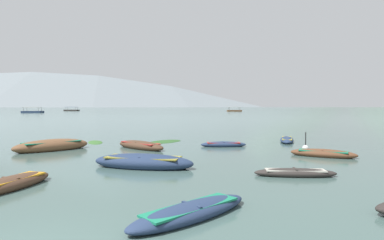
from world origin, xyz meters
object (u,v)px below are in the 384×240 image
object	(u,v)px
rowboat_5	(192,212)
ferry_2	(33,112)
rowboat_0	(295,173)
ferry_0	(72,110)
rowboat_1	(143,162)
mooring_buoy	(306,148)
rowboat_6	(11,184)
ferry_1	(234,111)
rowboat_3	(223,144)
rowboat_7	(140,146)
rowboat_10	(52,146)
rowboat_8	(287,140)
rowboat_4	(323,154)

from	to	relation	value
rowboat_5	ferry_2	world-z (taller)	ferry_2
rowboat_0	ferry_0	size ratio (longest dim) A/B	0.36
rowboat_1	mooring_buoy	distance (m)	10.83
rowboat_5	rowboat_6	world-z (taller)	rowboat_6
rowboat_5	ferry_2	xyz separation A→B (m)	(-63.83, 125.68, 0.31)
ferry_1	rowboat_0	bearing A→B (deg)	-97.85
rowboat_3	rowboat_5	xyz separation A→B (m)	(-2.35, -13.38, 0.00)
mooring_buoy	rowboat_7	bearing A→B (deg)	176.72
rowboat_10	rowboat_1	bearing A→B (deg)	-41.60
rowboat_1	rowboat_8	size ratio (longest dim) A/B	1.21
rowboat_5	ferry_2	distance (m)	140.96
ferry_1	rowboat_5	bearing A→B (deg)	-99.06
rowboat_5	ferry_0	world-z (taller)	ferry_0
rowboat_4	rowboat_8	world-z (taller)	rowboat_4
rowboat_0	rowboat_8	distance (m)	12.21
rowboat_3	rowboat_10	size ratio (longest dim) A/B	0.70
mooring_buoy	rowboat_4	bearing A→B (deg)	-92.56
rowboat_1	rowboat_6	size ratio (longest dim) A/B	1.40
rowboat_5	mooring_buoy	size ratio (longest dim) A/B	2.84
rowboat_6	rowboat_5	bearing A→B (deg)	-25.62
ferry_2	rowboat_1	bearing A→B (deg)	-62.63
rowboat_4	rowboat_5	distance (m)	11.56
rowboat_4	ferry_2	size ratio (longest dim) A/B	0.40
rowboat_0	mooring_buoy	size ratio (longest dim) A/B	2.66
mooring_buoy	rowboat_5	bearing A→B (deg)	-121.41
rowboat_0	rowboat_5	world-z (taller)	rowboat_5
rowboat_5	rowboat_0	bearing A→B (deg)	47.69
rowboat_10	ferry_0	bearing A→B (deg)	109.30
rowboat_0	ferry_1	world-z (taller)	ferry_1
rowboat_3	mooring_buoy	size ratio (longest dim) A/B	2.55
rowboat_4	rowboat_6	distance (m)	14.40
rowboat_7	ferry_1	bearing A→B (deg)	79.05
rowboat_6	rowboat_3	bearing A→B (deg)	52.42
ferry_2	mooring_buoy	xyz separation A→B (m)	(71.09, -113.79, -0.34)
rowboat_6	ferry_0	size ratio (longest dim) A/B	0.39
rowboat_1	ferry_1	distance (m)	155.18
rowboat_0	ferry_0	world-z (taller)	ferry_0
rowboat_8	ferry_0	bearing A→B (deg)	114.52
rowboat_0	rowboat_5	bearing A→B (deg)	-132.31
rowboat_3	rowboat_4	size ratio (longest dim) A/B	0.88
rowboat_1	rowboat_3	bearing A→B (deg)	58.57
rowboat_4	mooring_buoy	distance (m)	2.80
rowboat_3	rowboat_0	bearing A→B (deg)	-79.32
rowboat_1	ferry_0	size ratio (longest dim) A/B	0.54
rowboat_8	ferry_0	xyz separation A→B (m)	(-74.22, 162.71, 0.31)
rowboat_6	rowboat_8	size ratio (longest dim) A/B	0.86
rowboat_0	ferry_1	distance (m)	156.04
rowboat_6	rowboat_8	distance (m)	18.84
rowboat_5	rowboat_10	bearing A→B (deg)	124.92
rowboat_1	ferry_0	distance (m)	184.35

